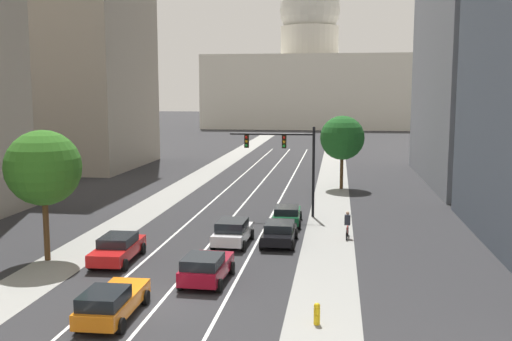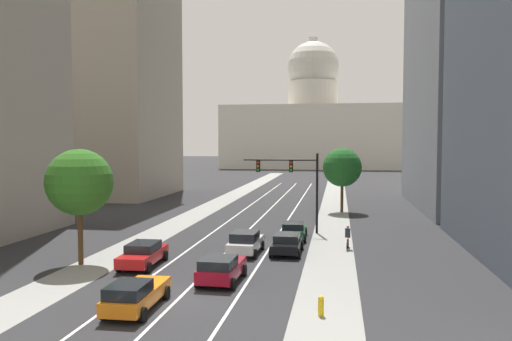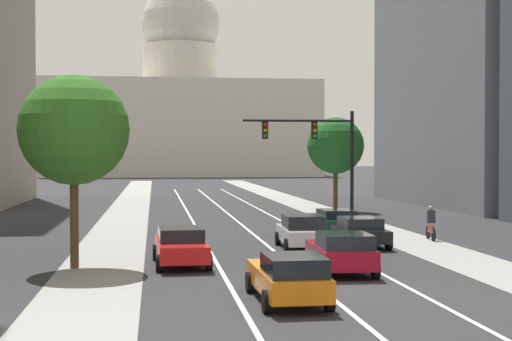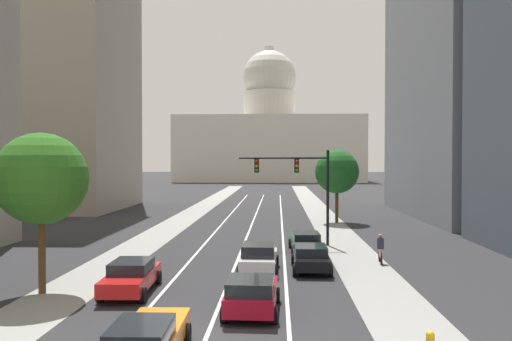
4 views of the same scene
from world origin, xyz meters
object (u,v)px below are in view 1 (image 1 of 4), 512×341
Objects in this scene: car_red at (118,248)px; fire_hydrant at (317,314)px; street_tree_near_left at (43,168)px; cyclist at (347,225)px; traffic_signal_mast at (288,154)px; car_orange at (111,302)px; street_tree_mid_right at (342,138)px; car_black at (279,232)px; car_crimson at (206,267)px; car_white at (233,232)px; capitol_building at (309,79)px; car_green at (287,214)px.

fire_hydrant is at bearing -125.41° from car_red.
fire_hydrant is 17.33m from street_tree_near_left.
cyclist is 18.57m from street_tree_near_left.
fire_hydrant is at bearing -81.74° from traffic_signal_mast.
car_orange is 8.46m from car_red.
street_tree_mid_right is 0.97× the size of street_tree_near_left.
car_crimson is at bearing 160.37° from car_black.
car_red is at bearing 129.48° from car_white.
fire_hydrant is 33.79m from street_tree_mid_right.
car_crimson is at bearing -178.75° from car_white.
street_tree_near_left is (-8.18, -123.08, -7.23)m from capitol_building.
car_red is 0.66× the size of street_tree_near_left.
car_red is at bearing 64.58° from car_crimson.
car_orange reaches higher than car_green.
car_crimson is at bearing -89.36° from capitol_building.
car_orange is (-1.40, -130.77, -11.63)m from capitol_building.
car_red is 14.38m from cyclist.
car_red is at bearing 120.54° from car_black.
cyclist is at bearing -68.32° from car_white.
street_tree_near_left is (-12.39, -10.58, 4.43)m from car_green.
car_green is at bearing -85.45° from traffic_signal_mast.
capitol_building reaches higher than car_white.
car_orange is at bearing -175.57° from fire_hydrant.
car_white is (0.00, 7.29, 0.02)m from car_crimson.
car_crimson reaches higher than car_orange.
car_black is 14.16m from street_tree_near_left.
cyclist is at bearing -130.39° from car_green.
car_white is (1.40, -118.37, -11.58)m from capitol_building.
street_tree_near_left reaches higher than car_red.
car_red is 1.09× the size of car_green.
street_tree_mid_right reaches higher than fire_hydrant.
car_orange reaches higher than fire_hydrant.
cyclist is at bearing -89.13° from street_tree_mid_right.
capitol_building is at bearing 1.96° from car_white.
fire_hydrant is (2.96, -20.36, -4.25)m from traffic_signal_mast.
car_crimson reaches higher than car_red.
street_tree_mid_right is (8.06, -96.64, -7.50)m from capitol_building.
cyclist is (4.15, 2.06, 0.13)m from car_black.
car_white is (2.80, 12.39, 0.05)m from car_orange.
car_orange is at bearing -104.39° from traffic_signal_mast.
car_crimson is 16.59m from traffic_signal_mast.
fire_hydrant is at bearing -173.13° from car_green.
capitol_building is at bearing 93.06° from fire_hydrant.
car_black is at bearing -88.49° from traffic_signal_mast.
capitol_building reaches higher than car_red.
street_tree_near_left is at bearing -132.41° from traffic_signal_mast.
car_orange is 0.70× the size of traffic_signal_mast.
street_tree_near_left is (-15.13, 7.04, 4.69)m from fire_hydrant.
car_white reaches higher than car_orange.
cyclist is at bearing 23.81° from street_tree_near_left.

